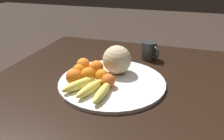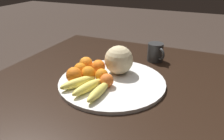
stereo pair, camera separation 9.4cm
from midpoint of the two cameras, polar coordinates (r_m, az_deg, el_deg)
The scene contains 13 objects.
kitchen_table at distance 0.97m, azimuth 2.35°, elevation -9.23°, with size 1.27×1.15×0.70m.
fruit_bowl at distance 0.97m, azimuth 2.79°, elevation -3.12°, with size 0.47×0.47×0.02m.
melon at distance 1.00m, azimuth 4.46°, elevation 2.58°, with size 0.13×0.13×0.13m.
banana_bunch at distance 0.88m, azimuth -3.32°, elevation -4.37°, with size 0.19×0.19×0.04m.
orange_front_left at distance 0.94m, azimuth 0.14°, elevation -1.46°, with size 0.06×0.06×0.06m.
orange_front_right at distance 1.05m, azimuth -4.29°, elevation 1.68°, with size 0.06×0.06×0.06m.
orange_mid_center at distance 0.95m, azimuth -3.39°, elevation -0.97°, with size 0.06×0.06×0.06m.
orange_back_left at distance 0.94m, azimuth -7.05°, elevation -1.39°, with size 0.07×0.07×0.07m.
orange_back_right at distance 1.00m, azimuth -5.64°, elevation 0.17°, with size 0.06×0.06×0.06m.
orange_top_small at distance 0.90m, azimuth 1.62°, elevation -2.80°, with size 0.06×0.06×0.06m.
orange_side_extra at distance 1.02m, azimuth -0.94°, elevation 0.85°, with size 0.06×0.06×0.06m.
produce_tag at distance 0.99m, azimuth -4.34°, elevation -1.89°, with size 0.08×0.08×0.00m.
ceramic_mug at distance 1.22m, azimuth 13.49°, elevation 4.49°, with size 0.10×0.11×0.10m.
Camera 2 is at (-0.73, -0.33, 1.17)m, focal length 35.00 mm.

